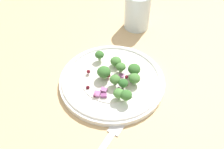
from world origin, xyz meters
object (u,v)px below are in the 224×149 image
Objects in this scene: plate at (112,80)px; water_glass at (137,11)px; broccoli_floret_0 at (114,78)px; broccoli_floret_2 at (99,55)px; broccoli_floret_1 at (123,83)px.

water_glass is at bearing 126.45° from plate.
broccoli_floret_0 is 8.16cm from broccoli_floret_2.
broccoli_floret_1 is (3.69, 0.19, 2.20)cm from plate.
broccoli_floret_0 is at bearing -12.71° from broccoli_floret_2.
broccoli_floret_2 reaches higher than plate.
broccoli_floret_0 is 1.06× the size of broccoli_floret_2.
broccoli_floret_0 is at bearing -158.72° from broccoli_floret_1.
plate is 10.05× the size of broccoli_floret_0.
broccoli_floret_1 is 0.98× the size of broccoli_floret_2.
water_glass reaches higher than broccoli_floret_2.
broccoli_floret_0 is at bearing -51.59° from water_glass.
broccoli_floret_0 reaches higher than plate.
broccoli_floret_0 is 1.08× the size of broccoli_floret_1.
water_glass reaches higher than broccoli_floret_1.
plate is 2.37× the size of water_glass.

